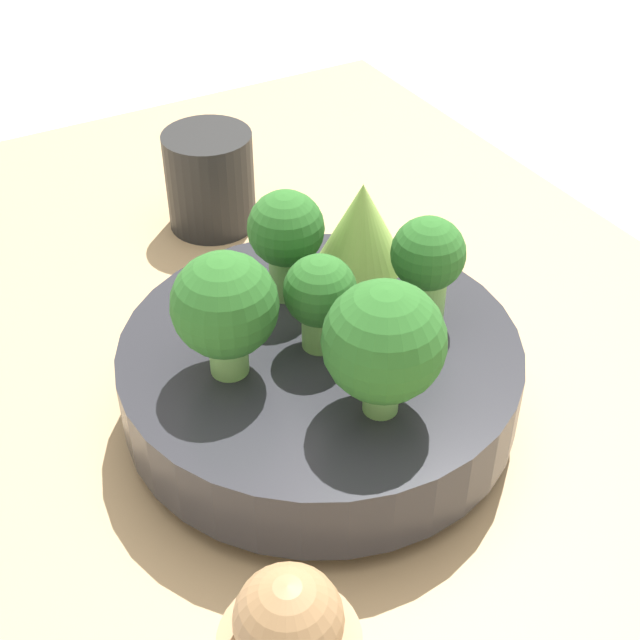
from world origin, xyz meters
name	(u,v)px	position (x,y,z in m)	size (l,w,h in m)	color
ground_plane	(370,447)	(0.00, 0.00, 0.00)	(6.00, 6.00, 0.00)	silver
table	(371,426)	(0.00, 0.00, 0.02)	(1.05, 0.63, 0.04)	tan
bowl	(320,375)	(-0.01, -0.04, 0.08)	(0.26, 0.26, 0.06)	#28282D
romanesco_piece_far	(362,226)	(-0.05, 0.02, 0.16)	(0.06, 0.06, 0.08)	#609347
broccoli_floret_front	(225,308)	(-0.01, -0.10, 0.16)	(0.06, 0.06, 0.08)	#7AB256
broccoli_floret_right	(384,343)	(0.06, -0.04, 0.16)	(0.07, 0.07, 0.09)	#6BA34C
broccoli_floret_left	(286,235)	(-0.07, -0.03, 0.16)	(0.05, 0.05, 0.08)	#609347
broccoli_floret_back	(428,262)	(0.00, 0.04, 0.15)	(0.05, 0.05, 0.07)	#7AB256
broccoli_floret_center	(320,296)	(-0.01, -0.04, 0.15)	(0.05, 0.05, 0.07)	#6BA34C
cup	(215,179)	(-0.27, 0.00, 0.09)	(0.08, 0.08, 0.09)	black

